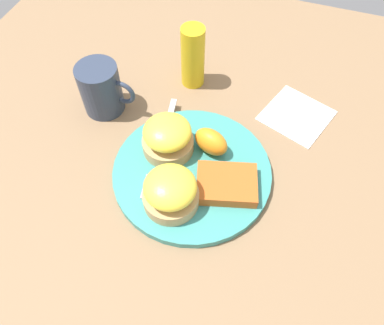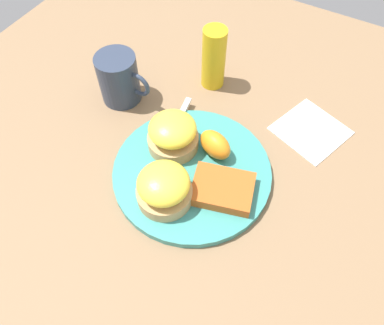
{
  "view_description": "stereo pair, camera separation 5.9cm",
  "coord_description": "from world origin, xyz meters",
  "px_view_note": "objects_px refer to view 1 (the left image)",
  "views": [
    {
      "loc": [
        0.11,
        -0.31,
        0.52
      ],
      "look_at": [
        0.0,
        0.0,
        0.03
      ],
      "focal_mm": 35.0,
      "sensor_mm": 36.0,
      "label": 1
    },
    {
      "loc": [
        0.16,
        -0.29,
        0.52
      ],
      "look_at": [
        0.0,
        0.0,
        0.03
      ],
      "focal_mm": 35.0,
      "sensor_mm": 36.0,
      "label": 2
    }
  ],
  "objects_px": {
    "sandwich_benedict_left": "(168,137)",
    "orange_wedge": "(211,142)",
    "sandwich_benedict_right": "(170,191)",
    "cup": "(101,89)",
    "condiment_bottle": "(193,57)",
    "fork": "(160,152)",
    "hashbrown_patty": "(227,184)"
  },
  "relations": [
    {
      "from": "sandwich_benedict_left",
      "to": "sandwich_benedict_right",
      "type": "xyz_separation_m",
      "value": [
        0.04,
        -0.09,
        0.0
      ]
    },
    {
      "from": "cup",
      "to": "condiment_bottle",
      "type": "bearing_deg",
      "value": 42.16
    },
    {
      "from": "sandwich_benedict_right",
      "to": "cup",
      "type": "distance_m",
      "value": 0.24
    },
    {
      "from": "sandwich_benedict_left",
      "to": "orange_wedge",
      "type": "xyz_separation_m",
      "value": [
        0.07,
        0.02,
        -0.01
      ]
    },
    {
      "from": "sandwich_benedict_right",
      "to": "cup",
      "type": "xyz_separation_m",
      "value": [
        -0.19,
        0.15,
        0.0
      ]
    },
    {
      "from": "hashbrown_patty",
      "to": "fork",
      "type": "xyz_separation_m",
      "value": [
        -0.12,
        0.03,
        -0.01
      ]
    },
    {
      "from": "sandwich_benedict_left",
      "to": "fork",
      "type": "xyz_separation_m",
      "value": [
        -0.01,
        -0.01,
        -0.03
      ]
    },
    {
      "from": "sandwich_benedict_left",
      "to": "orange_wedge",
      "type": "bearing_deg",
      "value": 16.57
    },
    {
      "from": "hashbrown_patty",
      "to": "fork",
      "type": "relative_size",
      "value": 0.44
    },
    {
      "from": "sandwich_benedict_right",
      "to": "fork",
      "type": "xyz_separation_m",
      "value": [
        -0.05,
        0.08,
        -0.03
      ]
    },
    {
      "from": "orange_wedge",
      "to": "condiment_bottle",
      "type": "bearing_deg",
      "value": 118.52
    },
    {
      "from": "orange_wedge",
      "to": "cup",
      "type": "height_order",
      "value": "cup"
    },
    {
      "from": "orange_wedge",
      "to": "condiment_bottle",
      "type": "height_order",
      "value": "condiment_bottle"
    },
    {
      "from": "sandwich_benedict_left",
      "to": "orange_wedge",
      "type": "height_order",
      "value": "sandwich_benedict_left"
    },
    {
      "from": "sandwich_benedict_right",
      "to": "condiment_bottle",
      "type": "distance_m",
      "value": 0.28
    },
    {
      "from": "hashbrown_patty",
      "to": "cup",
      "type": "relative_size",
      "value": 0.89
    },
    {
      "from": "sandwich_benedict_right",
      "to": "orange_wedge",
      "type": "relative_size",
      "value": 1.42
    },
    {
      "from": "cup",
      "to": "sandwich_benedict_left",
      "type": "bearing_deg",
      "value": -22.19
    },
    {
      "from": "sandwich_benedict_right",
      "to": "orange_wedge",
      "type": "bearing_deg",
      "value": 76.51
    },
    {
      "from": "hashbrown_patty",
      "to": "condiment_bottle",
      "type": "height_order",
      "value": "condiment_bottle"
    },
    {
      "from": "fork",
      "to": "condiment_bottle",
      "type": "xyz_separation_m",
      "value": [
        -0.01,
        0.19,
        0.04
      ]
    },
    {
      "from": "cup",
      "to": "condiment_bottle",
      "type": "xyz_separation_m",
      "value": [
        0.13,
        0.12,
        0.01
      ]
    },
    {
      "from": "hashbrown_patty",
      "to": "orange_wedge",
      "type": "relative_size",
      "value": 1.55
    },
    {
      "from": "sandwich_benedict_left",
      "to": "orange_wedge",
      "type": "relative_size",
      "value": 1.42
    },
    {
      "from": "fork",
      "to": "orange_wedge",
      "type": "bearing_deg",
      "value": 23.74
    },
    {
      "from": "sandwich_benedict_left",
      "to": "sandwich_benedict_right",
      "type": "bearing_deg",
      "value": -66.4
    },
    {
      "from": "hashbrown_patty",
      "to": "orange_wedge",
      "type": "height_order",
      "value": "orange_wedge"
    },
    {
      "from": "sandwich_benedict_right",
      "to": "cup",
      "type": "bearing_deg",
      "value": 140.96
    },
    {
      "from": "orange_wedge",
      "to": "fork",
      "type": "height_order",
      "value": "orange_wedge"
    },
    {
      "from": "fork",
      "to": "cup",
      "type": "distance_m",
      "value": 0.16
    },
    {
      "from": "sandwich_benedict_right",
      "to": "fork",
      "type": "height_order",
      "value": "sandwich_benedict_right"
    },
    {
      "from": "hashbrown_patty",
      "to": "orange_wedge",
      "type": "xyz_separation_m",
      "value": [
        -0.05,
        0.06,
        0.01
      ]
    }
  ]
}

